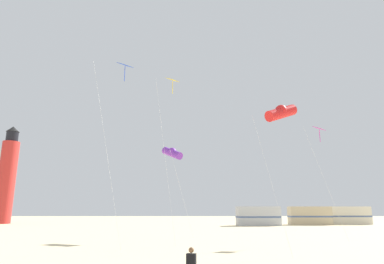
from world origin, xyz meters
TOP-DOWN VIEW (x-y plane):
  - kite_flyer_standing at (1.25, 5.37)m, footprint 0.43×0.56m
  - kite_diamond_magenta at (12.58, 20.35)m, footprint 2.56×2.33m
  - kite_tube_scarlet at (6.99, 12.46)m, footprint 3.05×2.77m
  - kite_tube_violet at (-0.49, 22.85)m, footprint 3.10×3.16m
  - kite_diamond_gold at (-0.29, 17.47)m, footprint 1.96×1.96m
  - kite_diamond_blue at (-3.42, 13.54)m, footprint 2.77×2.61m
  - lighthouse_distant at (-30.47, 49.30)m, footprint 2.80×2.80m
  - rv_van_silver at (11.49, 43.09)m, footprint 6.61×2.88m
  - rv_van_tan at (20.16, 45.60)m, footprint 6.53×2.61m
  - rv_van_cream at (27.14, 47.12)m, footprint 6.47×2.42m

SIDE VIEW (x-z plane):
  - kite_flyer_standing at x=1.25m, z-range 0.03..1.19m
  - rv_van_silver at x=11.49m, z-range -0.01..2.79m
  - rv_van_tan at x=20.16m, z-range -0.01..2.79m
  - rv_van_cream at x=27.14m, z-range -0.01..2.79m
  - kite_tube_violet at x=-0.49m, z-range 3.47..11.81m
  - lighthouse_distant at x=-30.47m, z-range -0.56..16.24m
  - kite_tube_scarlet at x=6.99m, z-range 3.91..13.12m
  - kite_diamond_magenta at x=12.58m, z-range 4.21..13.85m
  - kite_diamond_blue at x=-3.42m, z-range 5.43..17.93m
  - kite_diamond_gold at x=-0.29m, z-range 5.64..18.64m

